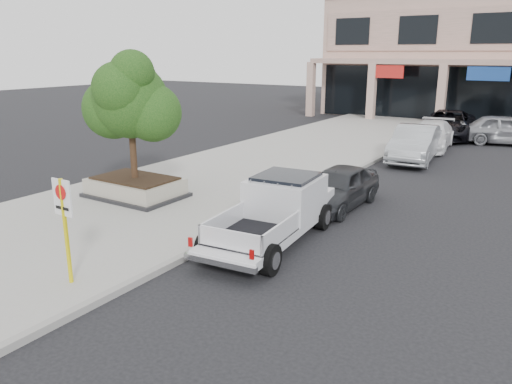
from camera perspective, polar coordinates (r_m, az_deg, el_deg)
ground at (r=11.96m, az=-1.11°, el=-8.66°), size 120.00×120.00×0.00m
sidewalk at (r=19.60m, az=-4.69°, el=1.28°), size 8.00×52.00×0.15m
curb at (r=17.55m, az=5.62°, el=-0.46°), size 0.20×52.00×0.15m
planter at (r=17.56m, az=-13.60°, el=0.53°), size 3.20×2.20×0.68m
planter_tree at (r=17.06m, az=-13.54°, el=10.15°), size 2.90×2.55×4.00m
no_parking_sign at (r=11.11m, az=-21.06°, el=-2.67°), size 0.55×0.09×2.30m
hedge at (r=16.02m, az=1.95°, el=0.05°), size 1.10×0.99×0.93m
pickup_truck at (r=13.15m, az=1.67°, el=-2.44°), size 2.47×5.51×1.68m
curb_car_a at (r=16.52m, az=9.37°, el=0.56°), size 1.71×4.04×1.36m
curb_car_b at (r=24.50m, az=17.68°, el=5.30°), size 2.28×5.18×1.65m
curb_car_c at (r=27.99m, az=19.33°, el=6.15°), size 2.44×5.12×1.44m
curb_car_d at (r=31.86m, az=21.08°, el=7.22°), size 3.32×6.13×1.63m
lot_car_a at (r=30.85m, az=26.69°, el=6.38°), size 5.16×2.96×1.65m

